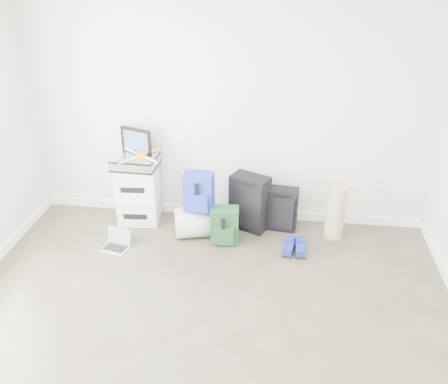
# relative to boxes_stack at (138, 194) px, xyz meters

# --- Properties ---
(room_envelope) EXTENTS (4.52, 5.02, 2.71)m
(room_envelope) POSITION_rel_boxes_stack_xyz_m (1.02, -2.24, 1.38)
(room_envelope) COLOR silver
(room_envelope) RESTS_ON ground
(boxes_stack) EXTENTS (0.50, 0.42, 0.68)m
(boxes_stack) POSITION_rel_boxes_stack_xyz_m (0.00, 0.00, 0.00)
(boxes_stack) COLOR silver
(boxes_stack) RESTS_ON ground
(briefcase) EXTENTS (0.49, 0.37, 0.14)m
(briefcase) POSITION_rel_boxes_stack_xyz_m (0.00, 0.00, 0.41)
(briefcase) COLOR #B2B2B7
(briefcase) RESTS_ON boxes_stack
(painting) EXTENTS (0.37, 0.15, 0.29)m
(painting) POSITION_rel_boxes_stack_xyz_m (0.00, 0.10, 0.62)
(painting) COLOR black
(painting) RESTS_ON briefcase
(drone) EXTENTS (0.48, 0.48, 0.05)m
(drone) POSITION_rel_boxes_stack_xyz_m (0.08, -0.02, 0.50)
(drone) COLOR #C49017
(drone) RESTS_ON briefcase
(duffel_bag) EXTENTS (0.61, 0.46, 0.34)m
(duffel_bag) POSITION_rel_boxes_stack_xyz_m (0.76, -0.23, -0.17)
(duffel_bag) COLOR gray
(duffel_bag) RESTS_ON ground
(blue_backpack) EXTENTS (0.32, 0.24, 0.43)m
(blue_backpack) POSITION_rel_boxes_stack_xyz_m (0.76, -0.26, 0.21)
(blue_backpack) COLOR #171F97
(blue_backpack) RESTS_ON duffel_bag
(large_suitcase) EXTENTS (0.48, 0.41, 0.64)m
(large_suitcase) POSITION_rel_boxes_stack_xyz_m (1.29, -0.00, -0.02)
(large_suitcase) COLOR black
(large_suitcase) RESTS_ON ground
(green_backpack) EXTENTS (0.31, 0.24, 0.42)m
(green_backpack) POSITION_rel_boxes_stack_xyz_m (1.04, -0.34, -0.14)
(green_backpack) COLOR #14381C
(green_backpack) RESTS_ON ground
(carry_on) EXTENTS (0.34, 0.24, 0.50)m
(carry_on) POSITION_rel_boxes_stack_xyz_m (1.66, 0.02, -0.09)
(carry_on) COLOR black
(carry_on) RESTS_ON ground
(shoes) EXTENTS (0.25, 0.29, 0.09)m
(shoes) POSITION_rel_boxes_stack_xyz_m (1.80, -0.43, -0.30)
(shoes) COLOR black
(shoes) RESTS_ON ground
(rolled_rug) EXTENTS (0.20, 0.20, 0.62)m
(rolled_rug) POSITION_rel_boxes_stack_xyz_m (2.23, -0.07, -0.03)
(rolled_rug) COLOR tan
(rolled_rug) RESTS_ON ground
(laptop) EXTENTS (0.32, 0.26, 0.20)m
(laptop) POSITION_rel_boxes_stack_xyz_m (-0.09, -0.59, -0.29)
(laptop) COLOR silver
(laptop) RESTS_ON ground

